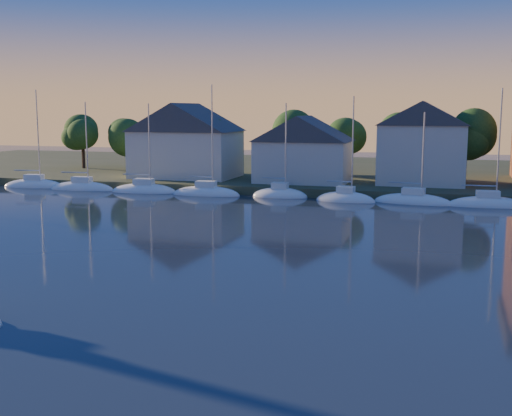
% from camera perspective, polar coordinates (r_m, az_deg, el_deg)
% --- Properties ---
extents(ground, '(260.00, 260.00, 0.00)m').
position_cam_1_polar(ground, '(24.95, -11.91, -14.66)').
color(ground, black).
rests_on(ground, ground).
extents(shoreline_land, '(160.00, 50.00, 2.00)m').
position_cam_1_polar(shoreline_land, '(96.14, 10.10, 2.76)').
color(shoreline_land, '#333D24').
rests_on(shoreline_land, ground).
extents(wooden_dock, '(120.00, 3.00, 1.00)m').
position_cam_1_polar(wooden_dock, '(73.50, 7.93, 0.99)').
color(wooden_dock, brown).
rests_on(wooden_dock, ground).
extents(clubhouse_west, '(13.65, 9.45, 9.64)m').
position_cam_1_polar(clubhouse_west, '(84.86, -6.23, 6.07)').
color(clubhouse_west, beige).
rests_on(clubhouse_west, shoreline_land).
extents(clubhouse_centre, '(11.55, 8.40, 8.08)m').
position_cam_1_polar(clubhouse_centre, '(79.02, 4.27, 5.33)').
color(clubhouse_centre, beige).
rests_on(clubhouse_centre, shoreline_land).
extents(clubhouse_east, '(10.50, 8.40, 9.80)m').
position_cam_1_polar(clubhouse_east, '(79.13, 14.59, 5.70)').
color(clubhouse_east, beige).
rests_on(clubhouse_east, shoreline_land).
extents(tree_line, '(93.40, 5.40, 8.90)m').
position_cam_1_polar(tree_line, '(83.52, 10.60, 6.79)').
color(tree_line, '#342317').
rests_on(tree_line, shoreline_land).
extents(moored_fleet, '(71.50, 2.40, 12.05)m').
position_cam_1_polar(moored_fleet, '(72.27, 1.29, 1.02)').
color(moored_fleet, white).
rests_on(moored_fleet, ground).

